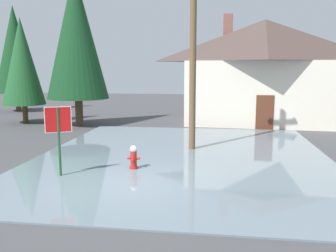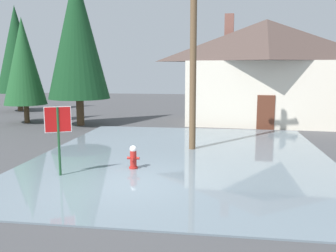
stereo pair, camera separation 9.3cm
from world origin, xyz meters
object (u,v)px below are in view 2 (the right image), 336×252
at_px(fire_hydrant, 133,158).
at_px(pine_tree_tall_left, 17,50).
at_px(pine_tree_mid_left, 77,35).
at_px(pine_tree_short_left, 24,62).
at_px(stop_sign_near, 58,127).
at_px(utility_pole, 193,28).
at_px(house, 265,70).

relative_size(fire_hydrant, pine_tree_tall_left, 0.10).
bearing_deg(fire_hydrant, pine_tree_mid_left, 121.17).
bearing_deg(pine_tree_tall_left, pine_tree_mid_left, -40.16).
bearing_deg(pine_tree_short_left, stop_sign_near, -56.25).
height_order(utility_pole, pine_tree_short_left, utility_pole).
bearing_deg(pine_tree_mid_left, stop_sign_near, -71.61).
relative_size(utility_pole, house, 0.94).
bearing_deg(pine_tree_tall_left, stop_sign_near, -56.39).
height_order(house, pine_tree_tall_left, pine_tree_tall_left).
bearing_deg(stop_sign_near, pine_tree_mid_left, 108.39).
xyz_separation_m(utility_pole, pine_tree_tall_left, (-15.44, 12.69, -0.13)).
bearing_deg(fire_hydrant, house, 64.51).
relative_size(stop_sign_near, pine_tree_short_left, 0.34).
bearing_deg(pine_tree_short_left, pine_tree_mid_left, -7.58).
bearing_deg(fire_hydrant, pine_tree_short_left, 134.00).
bearing_deg(house, pine_tree_short_left, -172.04).
distance_m(fire_hydrant, pine_tree_short_left, 14.20).
distance_m(house, pine_tree_mid_left, 11.90).
bearing_deg(house, fire_hydrant, -115.49).
xyz_separation_m(pine_tree_mid_left, pine_tree_short_left, (-3.88, 0.52, -1.55)).
bearing_deg(fire_hydrant, stop_sign_near, -151.86).
bearing_deg(utility_pole, house, 65.42).
distance_m(stop_sign_near, house, 15.48).
bearing_deg(pine_tree_mid_left, utility_pole, -38.61).
bearing_deg(pine_tree_tall_left, pine_tree_short_left, -56.64).
bearing_deg(utility_pole, pine_tree_tall_left, 140.58).
xyz_separation_m(house, pine_tree_tall_left, (-19.39, 4.07, 1.63)).
bearing_deg(pine_tree_short_left, utility_pole, -29.72).
bearing_deg(pine_tree_mid_left, pine_tree_tall_left, 139.84).
relative_size(utility_pole, pine_tree_mid_left, 1.07).
xyz_separation_m(fire_hydrant, house, (5.74, 12.04, 2.99)).
height_order(fire_hydrant, house, house).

